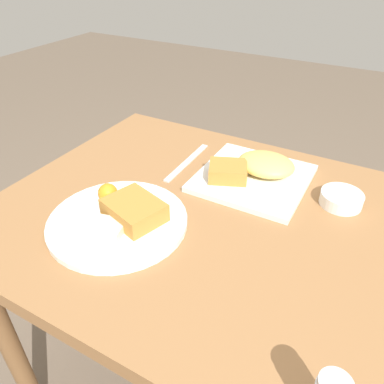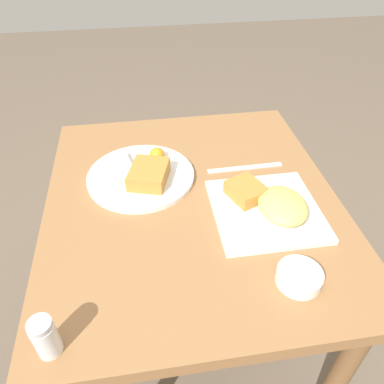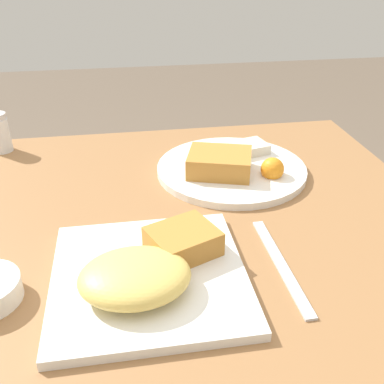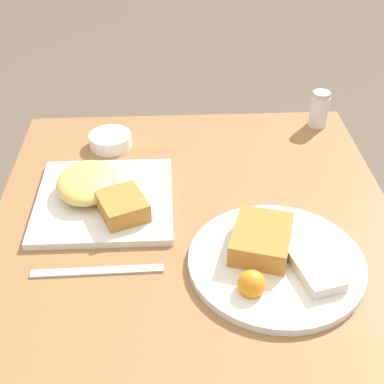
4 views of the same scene
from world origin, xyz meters
name	(u,v)px [view 2 (image 2 of 4)]	position (x,y,z in m)	size (l,w,h in m)	color
ground_plane	(192,341)	(0.00, 0.00, 0.00)	(8.00, 8.00, 0.00)	brown
dining_table	(192,226)	(0.00, 0.00, 0.63)	(0.85, 0.75, 0.73)	olive
plate_square_near	(269,206)	(-0.08, -0.18, 0.75)	(0.26, 0.26, 0.06)	white
plate_oval_far	(142,174)	(0.10, 0.12, 0.75)	(0.29, 0.29, 0.05)	white
sauce_ramekin	(299,277)	(-0.29, -0.17, 0.75)	(0.09, 0.09, 0.03)	white
salt_shaker	(46,339)	(-0.36, 0.31, 0.77)	(0.04, 0.04, 0.09)	white
butter_knife	(245,168)	(0.11, -0.17, 0.73)	(0.02, 0.22, 0.00)	silver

